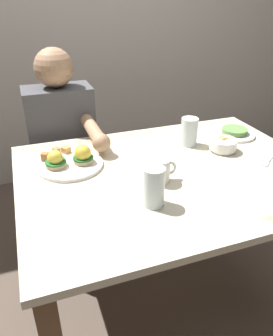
{
  "coord_description": "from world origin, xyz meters",
  "views": [
    {
      "loc": [
        -0.52,
        -1.02,
        1.38
      ],
      "look_at": [
        -0.15,
        0.0,
        0.78
      ],
      "focal_mm": 34.92,
      "sensor_mm": 36.0,
      "label": 1
    }
  ],
  "objects_px": {
    "dining_table": "(171,193)",
    "diner_person": "(64,144)",
    "coffee_mug": "(160,170)",
    "fork": "(269,160)",
    "fruit_bowl": "(223,145)",
    "water_glass_far": "(189,133)",
    "side_plate": "(234,133)",
    "eggs_benedict_plate": "(70,161)",
    "water_glass_near": "(154,189)"
  },
  "relations": [
    {
      "from": "dining_table",
      "to": "diner_person",
      "type": "height_order",
      "value": "diner_person"
    },
    {
      "from": "coffee_mug",
      "to": "fork",
      "type": "relative_size",
      "value": 0.8
    },
    {
      "from": "fruit_bowl",
      "to": "water_glass_far",
      "type": "distance_m",
      "value": 0.16
    },
    {
      "from": "dining_table",
      "to": "fruit_bowl",
      "type": "distance_m",
      "value": 0.33
    },
    {
      "from": "dining_table",
      "to": "fork",
      "type": "xyz_separation_m",
      "value": [
        0.42,
        -0.06,
        0.11
      ]
    },
    {
      "from": "fruit_bowl",
      "to": "side_plate",
      "type": "height_order",
      "value": "fruit_bowl"
    },
    {
      "from": "eggs_benedict_plate",
      "to": "diner_person",
      "type": "bearing_deg",
      "value": 85.78
    },
    {
      "from": "fruit_bowl",
      "to": "diner_person",
      "type": "bearing_deg",
      "value": 141.19
    },
    {
      "from": "fruit_bowl",
      "to": "fork",
      "type": "bearing_deg",
      "value": -48.12
    },
    {
      "from": "fork",
      "to": "side_plate",
      "type": "distance_m",
      "value": 0.28
    },
    {
      "from": "coffee_mug",
      "to": "diner_person",
      "type": "height_order",
      "value": "diner_person"
    },
    {
      "from": "coffee_mug",
      "to": "side_plate",
      "type": "height_order",
      "value": "coffee_mug"
    },
    {
      "from": "dining_table",
      "to": "water_glass_far",
      "type": "distance_m",
      "value": 0.32
    },
    {
      "from": "coffee_mug",
      "to": "water_glass_near",
      "type": "height_order",
      "value": "water_glass_near"
    },
    {
      "from": "fruit_bowl",
      "to": "fork",
      "type": "distance_m",
      "value": 0.2
    },
    {
      "from": "dining_table",
      "to": "fork",
      "type": "relative_size",
      "value": 8.66
    },
    {
      "from": "eggs_benedict_plate",
      "to": "coffee_mug",
      "type": "relative_size",
      "value": 2.42
    },
    {
      "from": "water_glass_near",
      "to": "dining_table",
      "type": "bearing_deg",
      "value": 49.95
    },
    {
      "from": "eggs_benedict_plate",
      "to": "diner_person",
      "type": "height_order",
      "value": "diner_person"
    },
    {
      "from": "water_glass_far",
      "to": "side_plate",
      "type": "xyz_separation_m",
      "value": [
        0.27,
        0.02,
        -0.04
      ]
    },
    {
      "from": "eggs_benedict_plate",
      "to": "fork",
      "type": "relative_size",
      "value": 1.95
    },
    {
      "from": "dining_table",
      "to": "coffee_mug",
      "type": "height_order",
      "value": "coffee_mug"
    },
    {
      "from": "fruit_bowl",
      "to": "coffee_mug",
      "type": "bearing_deg",
      "value": -158.29
    },
    {
      "from": "dining_table",
      "to": "water_glass_far",
      "type": "bearing_deg",
      "value": 48.62
    },
    {
      "from": "fork",
      "to": "diner_person",
      "type": "distance_m",
      "value": 1.02
    },
    {
      "from": "diner_person",
      "to": "eggs_benedict_plate",
      "type": "bearing_deg",
      "value": -94.22
    },
    {
      "from": "coffee_mug",
      "to": "side_plate",
      "type": "distance_m",
      "value": 0.6
    },
    {
      "from": "water_glass_near",
      "to": "water_glass_far",
      "type": "relative_size",
      "value": 1.08
    },
    {
      "from": "dining_table",
      "to": "eggs_benedict_plate",
      "type": "relative_size",
      "value": 4.44
    },
    {
      "from": "fruit_bowl",
      "to": "diner_person",
      "type": "height_order",
      "value": "diner_person"
    },
    {
      "from": "side_plate",
      "to": "fork",
      "type": "bearing_deg",
      "value": -94.12
    },
    {
      "from": "water_glass_far",
      "to": "coffee_mug",
      "type": "bearing_deg",
      "value": -134.72
    },
    {
      "from": "dining_table",
      "to": "side_plate",
      "type": "bearing_deg",
      "value": 26.55
    },
    {
      "from": "water_glass_near",
      "to": "side_plate",
      "type": "xyz_separation_m",
      "value": [
        0.6,
        0.41,
        -0.05
      ]
    },
    {
      "from": "coffee_mug",
      "to": "water_glass_near",
      "type": "relative_size",
      "value": 0.8
    },
    {
      "from": "coffee_mug",
      "to": "side_plate",
      "type": "xyz_separation_m",
      "value": [
        0.53,
        0.28,
        -0.04
      ]
    },
    {
      "from": "eggs_benedict_plate",
      "to": "water_glass_far",
      "type": "relative_size",
      "value": 2.09
    },
    {
      "from": "dining_table",
      "to": "water_glass_near",
      "type": "height_order",
      "value": "water_glass_near"
    },
    {
      "from": "side_plate",
      "to": "eggs_benedict_plate",
      "type": "bearing_deg",
      "value": -176.62
    },
    {
      "from": "side_plate",
      "to": "diner_person",
      "type": "relative_size",
      "value": 0.18
    },
    {
      "from": "dining_table",
      "to": "eggs_benedict_plate",
      "type": "distance_m",
      "value": 0.43
    },
    {
      "from": "side_plate",
      "to": "water_glass_near",
      "type": "bearing_deg",
      "value": -145.7
    },
    {
      "from": "diner_person",
      "to": "fork",
      "type": "bearing_deg",
      "value": -40.63
    },
    {
      "from": "dining_table",
      "to": "diner_person",
      "type": "xyz_separation_m",
      "value": [
        -0.34,
        0.6,
        0.02
      ]
    },
    {
      "from": "water_glass_near",
      "to": "fork",
      "type": "bearing_deg",
      "value": 12.64
    },
    {
      "from": "eggs_benedict_plate",
      "to": "water_glass_near",
      "type": "bearing_deg",
      "value": -59.28
    },
    {
      "from": "dining_table",
      "to": "side_plate",
      "type": "height_order",
      "value": "side_plate"
    },
    {
      "from": "eggs_benedict_plate",
      "to": "side_plate",
      "type": "xyz_separation_m",
      "value": [
        0.82,
        0.05,
        -0.01
      ]
    },
    {
      "from": "fork",
      "to": "diner_person",
      "type": "relative_size",
      "value": 0.12
    },
    {
      "from": "dining_table",
      "to": "coffee_mug",
      "type": "xyz_separation_m",
      "value": [
        -0.08,
        -0.06,
        0.16
      ]
    }
  ]
}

